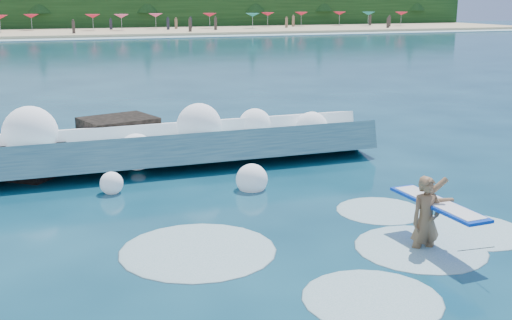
% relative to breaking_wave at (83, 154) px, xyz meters
% --- Properties ---
extents(ground, '(200.00, 200.00, 0.00)m').
position_rel_breaking_wave_xyz_m(ground, '(1.74, -6.89, -0.50)').
color(ground, '#082F41').
rests_on(ground, ground).
extents(beach, '(140.00, 20.00, 0.40)m').
position_rel_breaking_wave_xyz_m(beach, '(1.74, 71.11, -0.30)').
color(beach, tan).
rests_on(beach, ground).
extents(wet_band, '(140.00, 5.00, 0.08)m').
position_rel_breaking_wave_xyz_m(wet_band, '(1.74, 60.11, -0.46)').
color(wet_band, silver).
rests_on(wet_band, ground).
extents(treeline, '(140.00, 4.00, 5.00)m').
position_rel_breaking_wave_xyz_m(treeline, '(1.74, 81.11, 2.00)').
color(treeline, black).
rests_on(treeline, ground).
extents(breaking_wave, '(16.66, 2.65, 1.44)m').
position_rel_breaking_wave_xyz_m(breaking_wave, '(0.00, 0.00, 0.00)').
color(breaking_wave, '#346C83').
rests_on(breaking_wave, ground).
extents(rock_cluster, '(8.19, 3.37, 1.41)m').
position_rel_breaking_wave_xyz_m(rock_cluster, '(-1.92, 0.89, -0.05)').
color(rock_cluster, black).
rests_on(rock_cluster, ground).
extents(surfer_with_board, '(0.92, 2.90, 1.73)m').
position_rel_breaking_wave_xyz_m(surfer_with_board, '(5.53, -8.02, 0.14)').
color(surfer_with_board, brown).
rests_on(surfer_with_board, ground).
extents(wave_spray, '(14.37, 4.53, 1.99)m').
position_rel_breaking_wave_xyz_m(wave_spray, '(0.12, -0.27, 0.43)').
color(wave_spray, white).
rests_on(wave_spray, ground).
extents(surf_foam, '(9.47, 5.87, 0.15)m').
position_rel_breaking_wave_xyz_m(surf_foam, '(4.29, -7.51, -0.50)').
color(surf_foam, silver).
rests_on(surf_foam, ground).
extents(beach_umbrellas, '(109.99, 6.76, 0.50)m').
position_rel_breaking_wave_xyz_m(beach_umbrellas, '(1.63, 73.38, 1.75)').
color(beach_umbrellas, '#137978').
rests_on(beach_umbrellas, ground).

